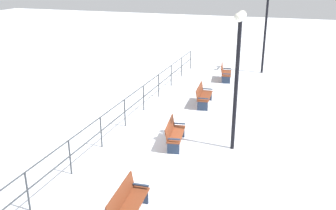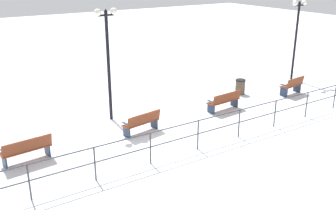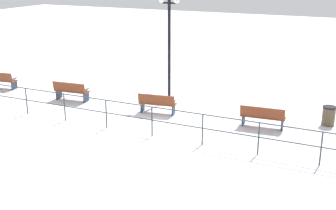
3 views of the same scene
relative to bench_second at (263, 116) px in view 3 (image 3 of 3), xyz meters
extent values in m
plane|color=white|center=(0.02, 4.42, -0.46)|extent=(80.00, 80.00, 0.00)
cube|color=brown|center=(0.08, 0.01, -0.03)|extent=(0.61, 1.72, 0.04)
cube|color=brown|center=(-0.16, -0.01, 0.21)|extent=(0.24, 1.69, 0.44)
cube|color=#23334C|center=(0.14, -0.74, -0.25)|extent=(0.44, 0.08, 0.43)
cube|color=#23334C|center=(0.03, 0.75, -0.25)|extent=(0.44, 0.08, 0.43)
cube|color=#23334C|center=(0.16, -0.73, 0.09)|extent=(0.44, 0.10, 0.04)
cube|color=#23334C|center=(0.05, 0.75, 0.09)|extent=(0.44, 0.10, 0.04)
cube|color=brown|center=(-0.12, 4.42, -0.03)|extent=(0.70, 1.63, 0.04)
cube|color=brown|center=(-0.35, 4.38, 0.20)|extent=(0.35, 1.57, 0.44)
cube|color=#23334C|center=(-0.01, 3.74, -0.25)|extent=(0.42, 0.11, 0.43)
cube|color=#23334C|center=(-0.23, 5.10, -0.25)|extent=(0.42, 0.11, 0.43)
cube|color=#23334C|center=(0.01, 3.75, 0.09)|extent=(0.42, 0.13, 0.04)
cube|color=#23334C|center=(-0.21, 5.10, 0.09)|extent=(0.42, 0.13, 0.04)
cube|color=brown|center=(-0.12, 8.83, -0.01)|extent=(0.66, 1.69, 0.04)
cube|color=brown|center=(-0.38, 8.81, 0.23)|extent=(0.26, 1.65, 0.44)
cube|color=#23334C|center=(-0.06, 8.11, -0.24)|extent=(0.47, 0.09, 0.45)
cube|color=#23334C|center=(-0.19, 9.56, -0.24)|extent=(0.47, 0.09, 0.45)
cube|color=#23334C|center=(-0.04, 8.11, 0.11)|extent=(0.47, 0.11, 0.04)
cube|color=#23334C|center=(-0.17, 9.56, 0.11)|extent=(0.47, 0.11, 0.04)
cube|color=brown|center=(0.07, 13.25, -0.04)|extent=(0.71, 1.49, 0.04)
cube|color=brown|center=(-0.18, 13.21, 0.20)|extent=(0.33, 1.43, 0.45)
cube|color=#23334C|center=(0.16, 12.64, -0.25)|extent=(0.46, 0.12, 0.42)
cube|color=#23334C|center=(0.18, 12.64, 0.08)|extent=(0.46, 0.14, 0.04)
cylinder|color=black|center=(1.81, 4.80, 1.80)|extent=(0.13, 0.13, 4.53)
cylinder|color=black|center=(1.81, 4.80, 3.95)|extent=(0.08, 0.68, 0.08)
sphere|color=white|center=(1.81, 4.46, 4.08)|extent=(0.29, 0.29, 0.29)
sphere|color=white|center=(1.81, 5.14, 4.08)|extent=(0.29, 0.29, 0.29)
cylinder|color=#383D42|center=(-2.56, -2.45, 0.10)|extent=(0.05, 0.05, 1.12)
cylinder|color=#383D42|center=(-2.56, -0.48, 0.10)|extent=(0.05, 0.05, 1.12)
cylinder|color=#383D42|center=(-2.56, 1.48, 0.10)|extent=(0.05, 0.05, 1.12)
cylinder|color=#383D42|center=(-2.56, 3.44, 0.10)|extent=(0.05, 0.05, 1.12)
cylinder|color=#383D42|center=(-2.56, 5.40, 0.10)|extent=(0.05, 0.05, 1.12)
cylinder|color=#383D42|center=(-2.56, 7.36, 0.10)|extent=(0.05, 0.05, 1.12)
cylinder|color=#383D42|center=(-2.56, 9.33, 0.10)|extent=(0.05, 0.05, 1.12)
cylinder|color=#383D42|center=(-2.56, 4.42, 0.66)|extent=(0.04, 21.58, 0.04)
cylinder|color=#383D42|center=(-2.56, 4.42, 0.16)|extent=(0.04, 21.58, 0.04)
cylinder|color=brown|center=(1.39, -2.26, -0.11)|extent=(0.49, 0.49, 0.71)
cylinder|color=black|center=(1.39, -2.26, 0.28)|extent=(0.51, 0.51, 0.06)
camera|label=1|loc=(3.45, -7.13, 5.43)|focal=40.07mm
camera|label=2|loc=(-12.61, 11.20, 5.83)|focal=41.59mm
camera|label=3|loc=(-16.05, -3.56, 5.55)|focal=47.51mm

